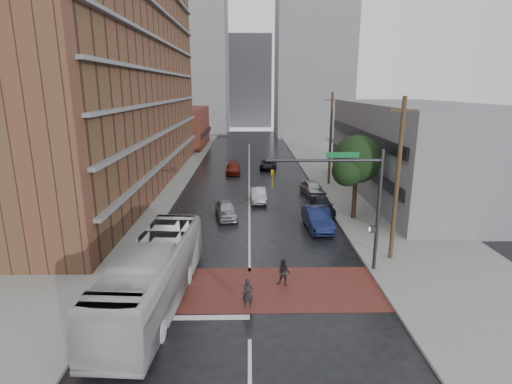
{
  "coord_description": "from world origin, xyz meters",
  "views": [
    {
      "loc": [
        0.01,
        -18.91,
        10.45
      ],
      "look_at": [
        0.47,
        7.59,
        3.5
      ],
      "focal_mm": 28.0,
      "sensor_mm": 36.0,
      "label": 1
    }
  ],
  "objects_px": {
    "car_parked_near": "(318,218)",
    "car_parked_far": "(312,188)",
    "pedestrian_a": "(248,294)",
    "car_travel_b": "(258,195)",
    "car_parked_mid": "(322,205)",
    "car_travel_c": "(233,168)",
    "suv_travel": "(268,164)",
    "pedestrian_b": "(284,273)",
    "car_travel_a": "(226,210)",
    "transit_bus": "(153,275)"
  },
  "relations": [
    {
      "from": "car_parked_near",
      "to": "car_parked_far",
      "type": "bearing_deg",
      "value": 80.58
    },
    {
      "from": "pedestrian_a",
      "to": "car_parked_near",
      "type": "bearing_deg",
      "value": 65.01
    },
    {
      "from": "car_travel_b",
      "to": "car_parked_mid",
      "type": "distance_m",
      "value": 6.45
    },
    {
      "from": "pedestrian_a",
      "to": "car_travel_c",
      "type": "relative_size",
      "value": 0.34
    },
    {
      "from": "pedestrian_a",
      "to": "suv_travel",
      "type": "distance_m",
      "value": 34.63
    },
    {
      "from": "pedestrian_b",
      "to": "car_travel_a",
      "type": "bearing_deg",
      "value": 126.87
    },
    {
      "from": "car_travel_a",
      "to": "suv_travel",
      "type": "relative_size",
      "value": 0.92
    },
    {
      "from": "car_parked_near",
      "to": "transit_bus",
      "type": "bearing_deg",
      "value": -135.45
    },
    {
      "from": "pedestrian_b",
      "to": "car_travel_a",
      "type": "distance_m",
      "value": 12.37
    },
    {
      "from": "car_parked_mid",
      "to": "suv_travel",
      "type": "bearing_deg",
      "value": 101.4
    },
    {
      "from": "transit_bus",
      "to": "car_travel_b",
      "type": "distance_m",
      "value": 19.26
    },
    {
      "from": "transit_bus",
      "to": "car_travel_a",
      "type": "bearing_deg",
      "value": 82.53
    },
    {
      "from": "transit_bus",
      "to": "pedestrian_a",
      "type": "xyz_separation_m",
      "value": [
        4.65,
        -0.46,
        -0.83
      ]
    },
    {
      "from": "car_travel_a",
      "to": "car_travel_b",
      "type": "bearing_deg",
      "value": 50.2
    },
    {
      "from": "car_travel_c",
      "to": "car_parked_far",
      "type": "relative_size",
      "value": 1.04
    },
    {
      "from": "car_travel_b",
      "to": "car_parked_mid",
      "type": "height_order",
      "value": "car_travel_b"
    },
    {
      "from": "car_travel_b",
      "to": "car_travel_c",
      "type": "relative_size",
      "value": 0.89
    },
    {
      "from": "car_travel_a",
      "to": "pedestrian_b",
      "type": "bearing_deg",
      "value": -81.91
    },
    {
      "from": "suv_travel",
      "to": "car_parked_near",
      "type": "relative_size",
      "value": 0.9
    },
    {
      "from": "suv_travel",
      "to": "pedestrian_b",
      "type": "bearing_deg",
      "value": -84.87
    },
    {
      "from": "car_parked_mid",
      "to": "car_parked_far",
      "type": "bearing_deg",
      "value": 90.21
    },
    {
      "from": "pedestrian_b",
      "to": "car_parked_far",
      "type": "bearing_deg",
      "value": 95.81
    },
    {
      "from": "car_travel_b",
      "to": "car_parked_near",
      "type": "height_order",
      "value": "car_parked_near"
    },
    {
      "from": "pedestrian_b",
      "to": "car_parked_far",
      "type": "relative_size",
      "value": 0.35
    },
    {
      "from": "transit_bus",
      "to": "pedestrian_b",
      "type": "xyz_separation_m",
      "value": [
        6.58,
        1.82,
        -0.84
      ]
    },
    {
      "from": "car_travel_a",
      "to": "car_parked_far",
      "type": "xyz_separation_m",
      "value": [
        8.23,
        7.06,
        0.04
      ]
    },
    {
      "from": "pedestrian_a",
      "to": "car_parked_near",
      "type": "relative_size",
      "value": 0.31
    },
    {
      "from": "suv_travel",
      "to": "transit_bus",
      "type": "bearing_deg",
      "value": -95.68
    },
    {
      "from": "pedestrian_b",
      "to": "car_parked_near",
      "type": "height_order",
      "value": "car_parked_near"
    },
    {
      "from": "transit_bus",
      "to": "car_travel_c",
      "type": "bearing_deg",
      "value": 89.23
    },
    {
      "from": "car_parked_mid",
      "to": "car_parked_far",
      "type": "distance_m",
      "value": 5.71
    },
    {
      "from": "car_travel_a",
      "to": "suv_travel",
      "type": "distance_m",
      "value": 20.95
    },
    {
      "from": "car_travel_b",
      "to": "car_parked_far",
      "type": "relative_size",
      "value": 0.93
    },
    {
      "from": "car_travel_b",
      "to": "car_parked_near",
      "type": "xyz_separation_m",
      "value": [
        4.34,
        -7.55,
        0.15
      ]
    },
    {
      "from": "car_travel_a",
      "to": "car_parked_near",
      "type": "bearing_deg",
      "value": -30.73
    },
    {
      "from": "car_parked_near",
      "to": "car_parked_mid",
      "type": "xyz_separation_m",
      "value": [
        1.1,
        4.09,
        -0.19
      ]
    },
    {
      "from": "transit_bus",
      "to": "car_travel_a",
      "type": "distance_m",
      "value": 13.91
    },
    {
      "from": "suv_travel",
      "to": "car_parked_far",
      "type": "height_order",
      "value": "car_parked_far"
    },
    {
      "from": "pedestrian_a",
      "to": "car_parked_far",
      "type": "bearing_deg",
      "value": 73.2
    },
    {
      "from": "suv_travel",
      "to": "car_parked_near",
      "type": "distance_m",
      "value": 23.37
    },
    {
      "from": "pedestrian_b",
      "to": "suv_travel",
      "type": "xyz_separation_m",
      "value": [
        0.66,
        32.26,
        -0.14
      ]
    },
    {
      "from": "car_travel_b",
      "to": "suv_travel",
      "type": "distance_m",
      "value": 15.76
    },
    {
      "from": "car_parked_near",
      "to": "car_parked_far",
      "type": "height_order",
      "value": "car_parked_near"
    },
    {
      "from": "pedestrian_b",
      "to": "car_parked_mid",
      "type": "distance_m",
      "value": 13.86
    },
    {
      "from": "transit_bus",
      "to": "car_parked_near",
      "type": "distance_m",
      "value": 14.73
    },
    {
      "from": "transit_bus",
      "to": "car_parked_mid",
      "type": "height_order",
      "value": "transit_bus"
    },
    {
      "from": "pedestrian_b",
      "to": "car_travel_a",
      "type": "height_order",
      "value": "pedestrian_b"
    },
    {
      "from": "pedestrian_a",
      "to": "car_parked_near",
      "type": "height_order",
      "value": "car_parked_near"
    },
    {
      "from": "car_parked_mid",
      "to": "car_parked_far",
      "type": "xyz_separation_m",
      "value": [
        0.0,
        5.71,
        0.12
      ]
    },
    {
      "from": "pedestrian_b",
      "to": "car_parked_near",
      "type": "xyz_separation_m",
      "value": [
        3.35,
        9.04,
        0.05
      ]
    }
  ]
}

